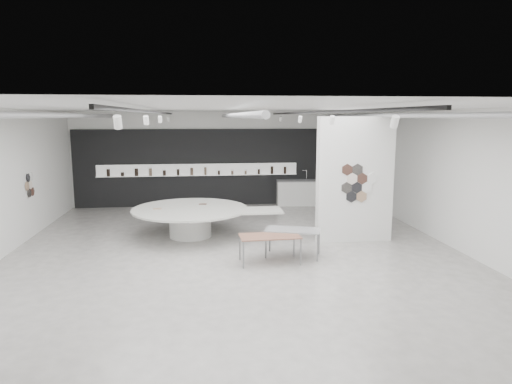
{
  "coord_description": "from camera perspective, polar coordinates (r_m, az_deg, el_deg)",
  "views": [
    {
      "loc": [
        -0.85,
        -11.55,
        3.6
      ],
      "look_at": [
        0.66,
        1.2,
        1.47
      ],
      "focal_mm": 32.0,
      "sensor_mm": 36.0,
      "label": 1
    }
  ],
  "objects": [
    {
      "name": "display_island",
      "position": [
        13.89,
        -7.92,
        -3.24
      ],
      "size": [
        4.45,
        3.49,
        0.89
      ],
      "rotation": [
        0.0,
        0.0,
        0.0
      ],
      "color": "white",
      "rests_on": "ground"
    },
    {
      "name": "room",
      "position": [
        11.67,
        -2.99,
        1.91
      ],
      "size": [
        12.02,
        14.02,
        3.82
      ],
      "color": "#A9A5A0",
      "rests_on": "ground"
    },
    {
      "name": "sample_table_stone",
      "position": [
        11.86,
        4.64,
        -4.96
      ],
      "size": [
        1.54,
        1.09,
        0.72
      ],
      "rotation": [
        0.0,
        0.0,
        -0.31
      ],
      "color": "gray",
      "rests_on": "ground"
    },
    {
      "name": "back_wall_display",
      "position": [
        18.61,
        -4.36,
        3.06
      ],
      "size": [
        11.8,
        0.27,
        3.1
      ],
      "color": "black",
      "rests_on": "ground"
    },
    {
      "name": "partition_column",
      "position": [
        13.4,
        12.25,
        1.5
      ],
      "size": [
        2.2,
        0.38,
        3.6
      ],
      "color": "white",
      "rests_on": "ground"
    },
    {
      "name": "sample_table_wood",
      "position": [
        11.31,
        1.73,
        -5.71
      ],
      "size": [
        1.51,
        0.81,
        0.69
      ],
      "rotation": [
        0.0,
        0.0,
        0.05
      ],
      "color": "brown",
      "rests_on": "ground"
    },
    {
      "name": "kitchen_counter",
      "position": [
        18.76,
        5.37,
        -0.07
      ],
      "size": [
        1.86,
        0.84,
        1.43
      ],
      "rotation": [
        0.0,
        0.0,
        -0.07
      ],
      "color": "white",
      "rests_on": "ground"
    }
  ]
}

